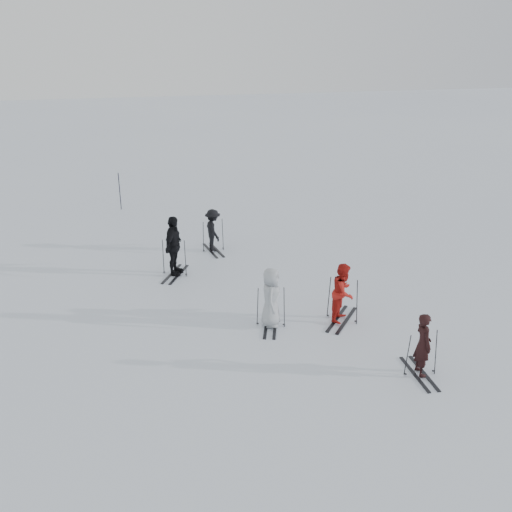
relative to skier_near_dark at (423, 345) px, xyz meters
The scene contains 12 objects.
ground 5.65m from the skier_near_dark, 116.93° to the left, with size 120.00×120.00×0.00m, color silver.
skier_near_dark is the anchor object (origin of this frame).
skier_red 3.13m from the skier_near_dark, 104.08° to the left, with size 0.82×0.64×1.69m, color #AC1913.
skier_grey 4.27m from the skier_near_dark, 131.15° to the left, with size 0.83×0.54×1.69m, color #A0A5A9.
skier_uphill_left 8.97m from the skier_near_dark, 123.75° to the left, with size 1.18×0.49×2.02m, color black.
skier_uphill_far 9.95m from the skier_near_dark, 109.52° to the left, with size 1.01×0.58×1.57m, color black.
skis_near_dark 0.20m from the skier_near_dark, ahead, with size 0.85×1.60×1.17m, color black, non-canonical shape.
skis_red 3.13m from the skier_near_dark, 104.08° to the left, with size 0.97×1.83×1.33m, color black, non-canonical shape.
skis_grey 4.27m from the skier_near_dark, 131.15° to the left, with size 0.87×1.64×1.20m, color black, non-canonical shape.
skis_uphill_left 8.97m from the skier_near_dark, 123.75° to the left, with size 0.93×1.76×1.28m, color black, non-canonical shape.
skis_uphill_far 9.95m from the skier_near_dark, 109.52° to the left, with size 0.89×1.69×1.23m, color black, non-canonical shape.
piste_marker 17.02m from the skier_near_dark, 112.55° to the left, with size 0.04×0.04×1.70m, color black.
Camera 1 is at (-4.10, -15.35, 7.64)m, focal length 40.00 mm.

